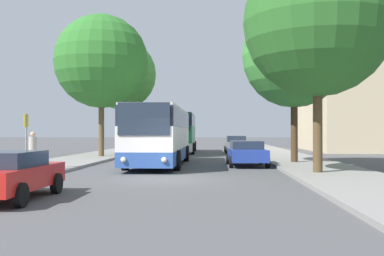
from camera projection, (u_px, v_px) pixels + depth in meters
name	position (u px, v px, depth m)	size (l,w,h in m)	color
ground_plane	(168.00, 179.00, 17.74)	(300.00, 300.00, 0.00)	#4C4C4F
sidewalk_right	(347.00, 178.00, 17.37)	(4.00, 120.00, 0.15)	gray
bus_front	(160.00, 135.00, 25.39)	(2.88, 11.56, 3.21)	#2D519E
bus_middle	(180.00, 132.00, 40.98)	(2.90, 10.67, 3.50)	silver
parked_car_left_curb	(9.00, 174.00, 12.35)	(1.94, 4.14, 1.34)	red
parked_car_right_near	(247.00, 153.00, 24.79)	(2.21, 4.44, 1.39)	#233D9E
parked_car_right_far	(236.00, 144.00, 40.43)	(2.10, 4.60, 1.55)	slate
bus_stop_sign	(26.00, 134.00, 21.11)	(0.08, 0.45, 2.61)	gray
pedestrian_waiting_far	(33.00, 151.00, 20.33)	(0.36, 0.36, 1.74)	#23232D
tree_left_near	(121.00, 75.00, 36.76)	(5.75, 5.75, 9.34)	#47331E
tree_left_far	(101.00, 62.00, 32.34)	(6.73, 6.73, 10.20)	brown
tree_right_near	(294.00, 56.00, 26.04)	(6.02, 6.02, 9.17)	#47331E
tree_right_mid	(317.00, 23.00, 19.35)	(6.41, 6.41, 9.66)	#513D23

